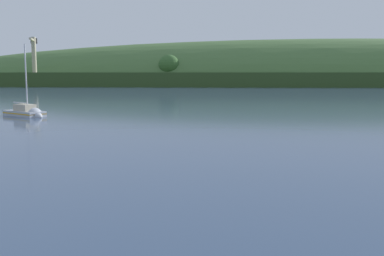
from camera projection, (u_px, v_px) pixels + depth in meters
name	position (u px, v px, depth m)	size (l,w,h in m)	color
far_shoreline_hill	(319.00, 83.00, 226.53)	(616.37, 151.98, 46.02)	#314A21
dockside_crane	(34.00, 62.00, 190.97)	(5.42, 14.57, 21.13)	#4C4C51
sailboat_far_left	(28.00, 115.00, 55.56)	(6.90, 6.17, 10.19)	#ADB2BC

